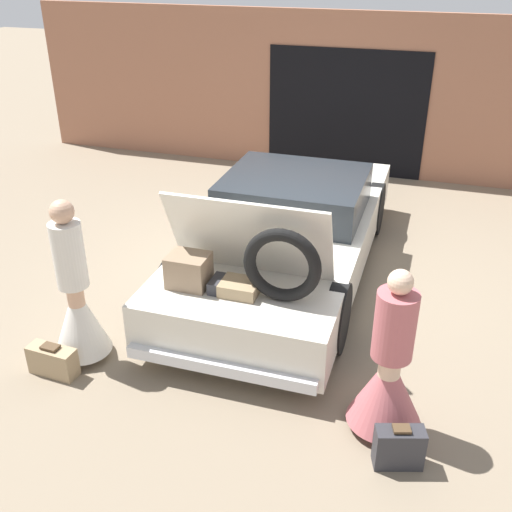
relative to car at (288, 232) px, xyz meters
The scene contains 7 objects.
ground_plane 0.56m from the car, 98.08° to the left, with size 40.00×40.00×0.00m, color #7F705B.
garage_wall_back 4.09m from the car, 90.01° to the left, with size 12.00×0.14×2.80m.
car is the anchor object (origin of this frame).
person_left 2.82m from the car, 122.77° to the right, with size 0.57×0.57×1.73m.
person_right 2.90m from the car, 58.25° to the right, with size 0.65×0.65×1.57m.
suitcase_beside_left_person 3.21m from the car, 121.39° to the right, with size 0.50×0.22×0.33m.
suitcase_beside_right_person 3.36m from the car, 59.52° to the right, with size 0.43×0.28×0.40m.
Camera 1 is at (1.66, -6.61, 3.80)m, focal length 42.00 mm.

